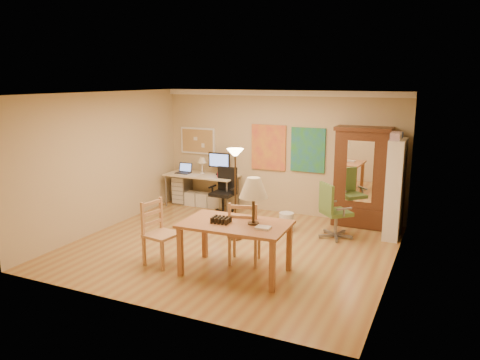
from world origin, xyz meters
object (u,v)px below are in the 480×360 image
at_px(computer_desk, 204,187).
at_px(office_chair_black, 224,202).
at_px(bookshelf, 395,189).
at_px(office_chair_green, 334,223).
at_px(armoire, 361,183).
at_px(dining_table, 242,214).

distance_m(computer_desk, office_chair_black, 0.84).
height_order(computer_desk, bookshelf, bookshelf).
height_order(office_chair_black, office_chair_green, office_chair_green).
bearing_deg(armoire, dining_table, -110.07).
xyz_separation_m(office_chair_green, armoire, (0.29, 0.98, 0.59)).
relative_size(armoire, bookshelf, 1.08).
relative_size(computer_desk, office_chair_black, 1.62).
bearing_deg(office_chair_black, office_chair_green, -10.92).
relative_size(office_chair_green, armoire, 0.53).
height_order(office_chair_green, bookshelf, bookshelf).
height_order(dining_table, armoire, armoire).
bearing_deg(computer_desk, bookshelf, -4.81).
bearing_deg(dining_table, office_chair_black, 121.62).
bearing_deg(office_chair_green, computer_desk, 164.61).
bearing_deg(computer_desk, armoire, 1.29).
bearing_deg(computer_desk, office_chair_black, -29.76).
bearing_deg(office_chair_green, office_chair_black, 169.08).
xyz_separation_m(office_chair_green, bookshelf, (0.99, 0.54, 0.64)).
bearing_deg(computer_desk, dining_table, -52.65).
bearing_deg(armoire, office_chair_black, -170.29).
distance_m(office_chair_black, office_chair_green, 2.62).
distance_m(office_chair_black, bookshelf, 3.62).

